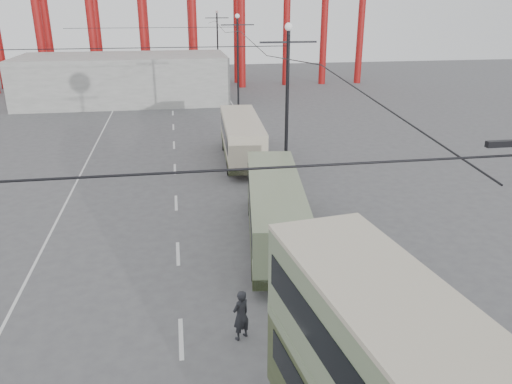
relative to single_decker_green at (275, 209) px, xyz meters
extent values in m
cube|color=silver|center=(-4.45, 8.50, -1.61)|extent=(0.15, 82.00, 0.01)
cube|color=silver|center=(1.95, 9.50, -1.61)|extent=(0.12, 120.00, 0.01)
cube|color=silver|center=(-10.45, 9.50, -1.61)|extent=(0.12, 120.00, 0.01)
cylinder|color=black|center=(2.15, 7.50, 2.89)|extent=(0.20, 0.20, 9.00)
cylinder|color=black|center=(2.15, 7.50, -1.36)|extent=(0.44, 0.44, 0.50)
cube|color=black|center=(2.15, 7.50, 6.69)|extent=(3.20, 0.10, 0.10)
sphere|color=white|center=(2.15, 7.50, 7.49)|extent=(0.44, 0.44, 0.44)
cylinder|color=black|center=(2.15, 29.50, 2.89)|extent=(0.20, 0.20, 9.00)
cylinder|color=black|center=(2.15, 29.50, -1.36)|extent=(0.44, 0.44, 0.50)
cube|color=black|center=(2.15, 29.50, 6.69)|extent=(3.20, 0.10, 0.10)
sphere|color=white|center=(2.15, 29.50, 7.49)|extent=(0.44, 0.44, 0.44)
cylinder|color=black|center=(2.15, 51.50, 2.89)|extent=(0.20, 0.20, 9.00)
cylinder|color=black|center=(2.15, 51.50, -1.36)|extent=(0.44, 0.44, 0.50)
cube|color=black|center=(2.15, 51.50, 6.69)|extent=(3.20, 0.10, 0.10)
sphere|color=white|center=(2.15, 51.50, 7.49)|extent=(0.44, 0.44, 0.44)
cylinder|color=maroon|center=(20.55, 45.50, 5.39)|extent=(0.90, 0.90, 14.00)
cube|color=gray|center=(-9.45, 36.50, 0.89)|extent=(22.00, 10.00, 5.00)
cube|color=beige|center=(-0.20, -14.00, 3.57)|extent=(3.80, 10.01, 0.12)
cube|color=gray|center=(0.00, 0.00, 0.00)|extent=(3.59, 10.32, 2.20)
cube|color=black|center=(0.00, 0.00, 0.36)|extent=(3.49, 9.23, 0.87)
cube|color=#323A1F|center=(0.00, 0.00, -0.88)|extent=(3.62, 10.32, 0.46)
cube|color=gray|center=(0.00, 0.00, 1.17)|extent=(3.61, 10.32, 0.15)
cylinder|color=black|center=(-0.66, 2.96, -1.15)|extent=(0.37, 0.94, 0.92)
cylinder|color=black|center=(1.40, 2.69, -1.15)|extent=(0.37, 0.94, 0.92)
cylinder|color=black|center=(-1.45, -3.05, -1.15)|extent=(0.37, 0.94, 0.92)
cylinder|color=black|center=(0.61, -3.32, -1.15)|extent=(0.37, 0.94, 0.92)
cube|color=beige|center=(0.20, 12.73, 0.06)|extent=(2.85, 9.66, 2.29)
cube|color=black|center=(0.20, 12.73, 0.44)|extent=(2.83, 8.51, 0.91)
cube|color=#323A1F|center=(0.20, 12.73, -0.85)|extent=(2.88, 9.66, 0.48)
cube|color=beige|center=(0.20, 12.73, 1.28)|extent=(2.87, 9.66, 0.15)
cylinder|color=black|center=(-0.76, 15.26, -1.13)|extent=(0.31, 0.97, 0.96)
cylinder|color=black|center=(1.40, 15.15, -1.13)|extent=(0.31, 0.97, 0.96)
cylinder|color=black|center=(-1.02, 9.92, -1.13)|extent=(0.31, 0.97, 0.96)
cylinder|color=black|center=(1.14, 9.81, -1.13)|extent=(0.31, 0.97, 0.96)
imported|color=black|center=(-2.49, -6.78, -0.72)|extent=(0.78, 0.71, 1.78)
camera|label=1|loc=(-4.21, -20.33, 8.77)|focal=35.00mm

